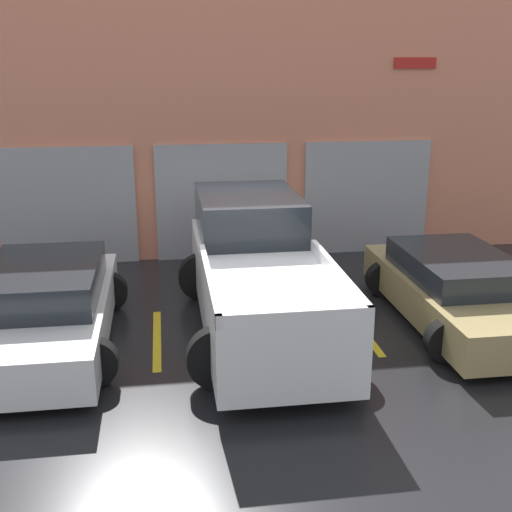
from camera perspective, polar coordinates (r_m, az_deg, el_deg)
ground_plane at (r=11.06m, az=-0.46°, el=-4.53°), size 28.00×28.00×0.00m
shophouse_building at (r=13.61m, az=-2.47°, el=11.45°), size 13.97×0.68×5.58m
pickup_truck at (r=9.99m, az=0.17°, el=-1.47°), size 2.42×5.21×1.92m
sedan_white at (r=9.91m, az=-18.24°, el=-4.44°), size 2.24×4.28×1.23m
sedan_side at (r=10.80m, az=17.44°, el=-2.87°), size 2.15×4.27×1.11m
parking_stripe_left at (r=9.95m, az=-8.79°, el=-7.29°), size 0.12×2.20×0.01m
parking_stripe_centre at (r=10.39m, az=9.21°, el=-6.21°), size 0.12×2.20×0.01m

